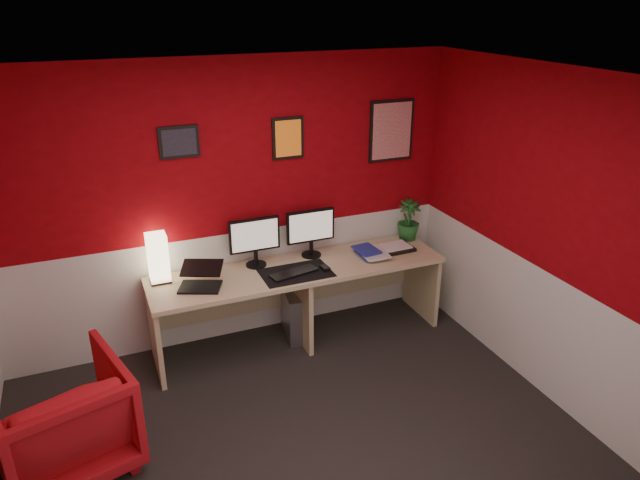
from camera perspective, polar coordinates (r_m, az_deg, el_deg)
The scene contains 24 objects.
ground at distance 4.31m, azimuth -1.33°, elevation -20.25°, with size 4.00×3.50×0.01m, color black.
ceiling at distance 3.17m, azimuth -1.76°, elevation 14.83°, with size 4.00×3.50×0.01m, color white.
wall_back at distance 5.11m, azimuth -8.60°, elevation 3.27°, with size 4.00×0.01×2.50m, color #98070E.
wall_right at distance 4.60m, azimuth 22.40°, elevation -0.51°, with size 0.01×3.50×2.50m, color #98070E.
wainscot_back at distance 5.40m, azimuth -8.13°, elevation -4.26°, with size 4.00×0.01×1.00m, color silver.
wainscot_right at distance 4.93m, azimuth 21.05°, elevation -8.56°, with size 0.01×3.50×1.00m, color silver.
desk at distance 5.30m, azimuth -2.02°, elevation -6.25°, with size 2.60×0.65×0.73m, color tan.
shoji_lamp at distance 4.98m, azimuth -15.45°, elevation -1.82°, with size 0.16×0.16×0.40m, color #FFE5B2.
laptop at distance 4.83m, azimuth -11.66°, elevation -3.44°, with size 0.33×0.23×0.22m, color black.
monitor_left at distance 5.08m, azimuth -6.35°, elevation 0.49°, with size 0.45×0.06×0.58m, color black.
monitor_right at distance 5.24m, azimuth -0.87°, elevation 1.37°, with size 0.45×0.06×0.58m, color black.
desk_mat at distance 5.03m, azimuth -2.34°, elevation -3.21°, with size 0.60×0.38×0.01m, color black.
keyboard at distance 5.00m, azimuth -2.56°, elevation -3.20°, with size 0.42×0.14×0.02m, color black.
mouse at distance 5.07m, azimuth 0.49°, elevation -2.74°, with size 0.06×0.10×0.03m, color black.
book_bottom at distance 5.33m, azimuth 3.86°, elevation -1.55°, with size 0.20×0.27×0.03m, color #202E96.
book_middle at distance 5.29m, azimuth 4.03°, elevation -1.41°, with size 0.23×0.31×0.02m, color silver.
book_top at distance 5.29m, azimuth 3.67°, elevation -1.16°, with size 0.19×0.25×0.02m, color #202E96.
zen_tray at distance 5.51m, azimuth 7.15°, elevation -0.81°, with size 0.35×0.25×0.03m, color black.
potted_plant at distance 5.71m, azimuth 8.61°, elevation 1.94°, with size 0.22×0.22×0.39m, color #19591E.
pc_tower at distance 5.44m, azimuth -2.38°, elevation -7.11°, with size 0.20×0.45×0.45m, color #99999E.
armchair at distance 4.34m, azimuth -23.80°, elevation -15.69°, with size 0.81×0.83×0.76m, color #B00A11.
art_left at distance 4.85m, azimuth -13.54°, elevation 9.25°, with size 0.32×0.02×0.26m, color black.
art_center at distance 5.08m, azimuth -3.14°, elevation 9.86°, with size 0.28×0.02×0.36m, color orange.
art_right at distance 5.49m, azimuth 6.94°, elevation 10.51°, with size 0.44×0.02×0.56m, color red.
Camera 1 is at (-1.11, -2.94, 2.95)m, focal length 32.93 mm.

